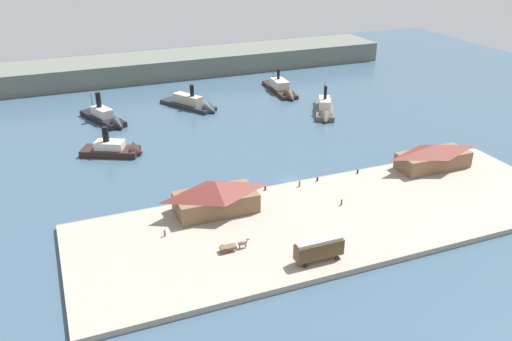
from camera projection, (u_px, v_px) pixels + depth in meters
name	position (u px, v px, depth m)	size (l,w,h in m)	color
ground_plane	(289.00, 179.00, 132.33)	(320.00, 320.00, 0.00)	#385166
quay_promenade	(333.00, 219.00, 113.60)	(110.00, 36.00, 1.20)	#9E9384
seawall_edge	(296.00, 184.00, 129.10)	(110.00, 0.80, 1.00)	gray
ferry_shed_west_terminal	(216.00, 196.00, 114.13)	(17.65, 9.24, 7.02)	brown
ferry_shed_east_terminal	(434.00, 156.00, 134.58)	(18.91, 7.85, 6.28)	brown
street_tram	(319.00, 249.00, 97.57)	(9.34, 2.55, 4.48)	#4C381E
horse_cart	(233.00, 246.00, 101.41)	(5.94, 1.58, 1.87)	brown
pedestrian_walking_west	(342.00, 202.00, 117.61)	(0.37, 0.37, 1.50)	#4C3D33
pedestrian_at_waters_edge	(300.00, 184.00, 125.88)	(0.41, 0.41, 1.66)	#6B5B4C
pedestrian_standing_center	(165.00, 233.00, 105.96)	(0.40, 0.40, 1.61)	#6B5B4C
mooring_post_west	(358.00, 172.00, 132.60)	(0.44, 0.44, 0.90)	black
mooring_post_center_east	(317.00, 179.00, 128.73)	(0.44, 0.44, 0.90)	black
mooring_post_east	(265.00, 188.00, 124.23)	(0.44, 0.44, 0.90)	black
ferry_approaching_west	(325.00, 110.00, 175.95)	(15.06, 22.38, 10.91)	#514C47
ferry_mid_harbor	(283.00, 90.00, 197.38)	(7.22, 25.55, 10.02)	black
ferry_moored_east	(106.00, 118.00, 168.64)	(13.15, 22.55, 10.82)	black
ferry_outer_harbor	(194.00, 105.00, 181.59)	(16.99, 22.89, 10.29)	#23282D
ferry_departing_north	(117.00, 150.00, 145.69)	(17.72, 12.72, 9.97)	black
far_headland	(178.00, 64.00, 223.01)	(180.00, 24.00, 8.00)	#60665B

